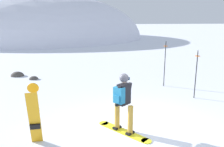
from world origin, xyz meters
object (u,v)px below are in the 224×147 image
(rock_mid, at_px, (17,76))
(rock_small, at_px, (34,79))
(snowboarder_main, at_px, (123,102))
(piste_marker_far, at_px, (165,61))
(piste_marker_near, at_px, (196,71))
(spare_snowboard, at_px, (34,115))

(rock_mid, relative_size, rock_small, 1.49)
(snowboarder_main, relative_size, rock_mid, 2.34)
(piste_marker_far, bearing_deg, piste_marker_near, -75.27)
(snowboarder_main, distance_m, spare_snowboard, 2.33)
(piste_marker_far, height_order, rock_small, piste_marker_far)
(piste_marker_far, relative_size, rock_mid, 2.98)
(piste_marker_near, relative_size, rock_mid, 2.71)
(spare_snowboard, height_order, rock_small, spare_snowboard)
(snowboarder_main, relative_size, rock_small, 3.49)
(piste_marker_near, height_order, rock_mid, piste_marker_near)
(snowboarder_main, height_order, piste_marker_far, piste_marker_far)
(spare_snowboard, distance_m, piste_marker_far, 6.92)
(snowboarder_main, relative_size, piste_marker_far, 0.78)
(snowboarder_main, relative_size, spare_snowboard, 1.07)
(piste_marker_near, relative_size, piste_marker_far, 0.91)
(rock_mid, height_order, rock_small, rock_mid)
(piste_marker_near, bearing_deg, piste_marker_far, 104.73)
(spare_snowboard, xyz_separation_m, rock_small, (-0.88, 6.87, -0.81))
(rock_small, bearing_deg, snowboarder_main, -64.38)
(piste_marker_near, xyz_separation_m, rock_small, (-6.79, 4.45, -1.13))
(spare_snowboard, distance_m, piste_marker_near, 6.39)
(piste_marker_far, bearing_deg, rock_small, 157.69)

